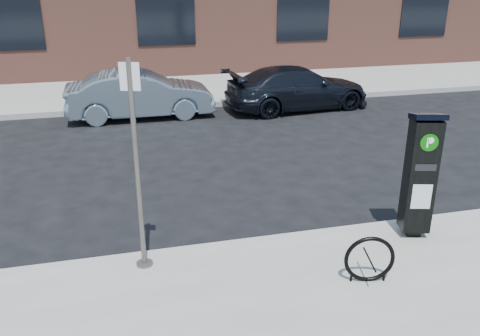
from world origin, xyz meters
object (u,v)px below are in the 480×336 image
object	(u,v)px
sign_pole	(137,170)
car_dark	(298,88)
bike_rack	(369,259)
car_silver	(140,94)
parking_kiosk	(420,174)

from	to	relation	value
sign_pole	car_dark	distance (m)	9.01
bike_rack	car_dark	xyz separation A→B (m)	(2.21, 8.58, 0.15)
car_dark	bike_rack	bearing A→B (deg)	159.50
sign_pole	car_silver	size ratio (longest dim) A/B	0.70
bike_rack	car_silver	size ratio (longest dim) A/B	0.16
parking_kiosk	bike_rack	distance (m)	1.65
sign_pole	car_dark	size ratio (longest dim) A/B	0.65
sign_pole	car_silver	world-z (taller)	sign_pole
bike_rack	sign_pole	bearing A→B (deg)	170.96
car_silver	sign_pole	bearing A→B (deg)	176.24
parking_kiosk	car_dark	size ratio (longest dim) A/B	0.45
parking_kiosk	sign_pole	size ratio (longest dim) A/B	0.69
bike_rack	car_dark	world-z (taller)	car_dark
sign_pole	car_dark	xyz separation A→B (m)	(4.87, 7.53, -0.89)
sign_pole	parking_kiosk	bearing A→B (deg)	16.38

